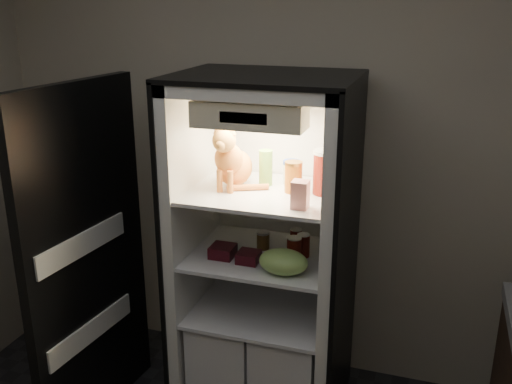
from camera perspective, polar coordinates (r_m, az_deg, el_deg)
room_shell at (r=1.65m, az=-13.06°, el=-2.83°), size 3.60×3.60×3.60m
refrigerator at (r=3.15m, az=1.01°, el=-8.14°), size 0.90×0.72×1.88m
fridge_door at (r=3.11m, az=-16.53°, el=-6.82°), size 0.16×0.87×1.85m
tabby_cat at (r=2.93m, az=-2.43°, el=3.02°), size 0.29×0.33×0.36m
parmesan_shaker at (r=2.97m, az=0.98°, el=2.45°), size 0.07×0.07×0.19m
mayo_tub at (r=2.99m, az=3.58°, el=1.98°), size 0.09×0.09×0.13m
salsa_jar at (r=2.86m, az=3.76°, el=1.51°), size 0.09×0.09×0.16m
pepper_jar at (r=2.85m, az=7.03°, el=1.98°), size 0.13×0.13×0.22m
cream_carton at (r=2.65m, az=4.44°, el=-0.26°), size 0.08×0.08×0.13m
soda_can_a at (r=3.06m, az=4.01°, el=-4.73°), size 0.06×0.06×0.12m
soda_can_b at (r=2.98m, az=4.76°, el=-5.34°), size 0.07×0.07×0.12m
soda_can_c at (r=2.91m, az=3.83°, el=-5.83°), size 0.08×0.08×0.14m
condiment_jar at (r=3.07m, az=0.71°, el=-4.83°), size 0.07×0.07×0.10m
grape_bag at (r=2.80m, az=2.75°, el=-6.98°), size 0.24×0.18×0.12m
berry_box_left at (r=2.99m, az=-3.35°, el=-5.93°), size 0.12×0.12×0.06m
berry_box_right at (r=2.93m, az=-0.75°, el=-6.51°), size 0.11×0.11×0.06m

